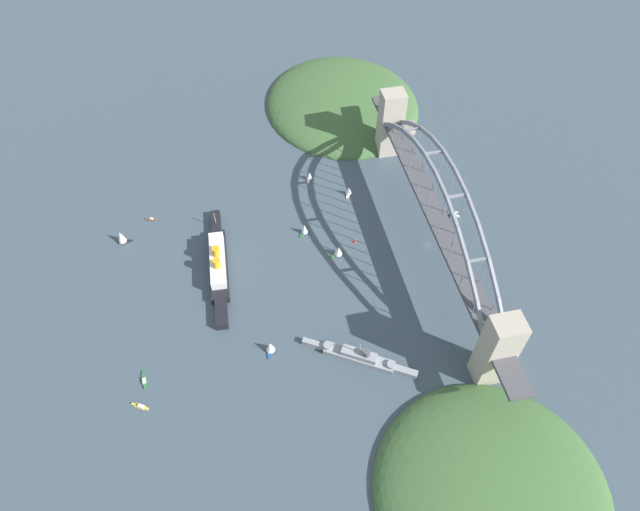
# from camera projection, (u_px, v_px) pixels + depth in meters

# --- Properties ---
(ground_plane) EXTENTS (1400.00, 1400.00, 0.00)m
(ground_plane) POSITION_uv_depth(u_px,v_px,m) (428.00, 244.00, 400.94)
(ground_plane) COLOR #3D4C56
(harbor_arch_bridge) EXTENTS (272.67, 18.27, 72.15)m
(harbor_arch_bridge) POSITION_uv_depth(u_px,v_px,m) (435.00, 215.00, 376.79)
(harbor_arch_bridge) COLOR #ADA38E
(harbor_arch_bridge) RESTS_ON ground
(headland_west_shore) EXTENTS (124.78, 126.22, 28.74)m
(headland_west_shore) POSITION_uv_depth(u_px,v_px,m) (495.00, 495.00, 292.07)
(headland_west_shore) COLOR #3D6033
(headland_west_shore) RESTS_ON ground
(headland_east_shore) EXTENTS (153.20, 137.33, 27.65)m
(headland_east_shore) POSITION_uv_depth(u_px,v_px,m) (345.00, 106.00, 505.03)
(headland_east_shore) COLOR #3D6033
(headland_east_shore) RESTS_ON ground
(ocean_liner) EXTENTS (102.02, 14.97, 18.79)m
(ocean_liner) POSITION_uv_depth(u_px,v_px,m) (218.00, 263.00, 382.88)
(ocean_liner) COLOR black
(ocean_liner) RESTS_ON ground
(naval_cruiser) EXTENTS (41.23, 64.98, 18.02)m
(naval_cruiser) POSITION_uv_depth(u_px,v_px,m) (360.00, 357.00, 339.86)
(naval_cruiser) COLOR gray
(naval_cruiser) RESTS_ON ground
(seaplane_taxiing_near_bridge) EXTENTS (8.13, 8.17, 5.10)m
(seaplane_taxiing_near_bridge) POSITION_uv_depth(u_px,v_px,m) (454.00, 215.00, 416.23)
(seaplane_taxiing_near_bridge) COLOR #B7B7B2
(seaplane_taxiing_near_bridge) RESTS_ON ground
(small_boat_0) EXTENTS (6.79, 7.91, 10.10)m
(small_boat_0) POSITION_uv_depth(u_px,v_px,m) (304.00, 229.00, 404.04)
(small_boat_0) COLOR #2D6B3D
(small_boat_0) RESTS_ON ground
(small_boat_1) EXTENTS (6.96, 10.20, 2.22)m
(small_boat_1) POSITION_uv_depth(u_px,v_px,m) (140.00, 406.00, 322.41)
(small_boat_1) COLOR gold
(small_boat_1) RESTS_ON ground
(small_boat_2) EXTENTS (6.19, 10.85, 11.94)m
(small_boat_2) POSITION_uv_depth(u_px,v_px,m) (121.00, 237.00, 398.08)
(small_boat_2) COLOR black
(small_boat_2) RESTS_ON ground
(small_boat_3) EXTENTS (8.23, 6.42, 8.37)m
(small_boat_3) POSITION_uv_depth(u_px,v_px,m) (349.00, 191.00, 430.01)
(small_boat_3) COLOR silver
(small_boat_3) RESTS_ON ground
(small_boat_4) EXTENTS (12.19, 3.35, 1.91)m
(small_boat_4) POSITION_uv_depth(u_px,v_px,m) (144.00, 380.00, 332.93)
(small_boat_4) COLOR #2D6B3D
(small_boat_4) RESTS_ON ground
(small_boat_5) EXTENTS (10.11, 7.24, 10.19)m
(small_boat_5) POSITION_uv_depth(u_px,v_px,m) (270.00, 347.00, 342.63)
(small_boat_5) COLOR #234C8C
(small_boat_5) RESTS_ON ground
(small_boat_6) EXTENTS (8.17, 6.21, 8.78)m
(small_boat_6) POSITION_uv_depth(u_px,v_px,m) (309.00, 176.00, 440.60)
(small_boat_6) COLOR silver
(small_boat_6) RESTS_ON ground
(small_boat_7) EXTENTS (6.56, 10.41, 10.60)m
(small_boat_7) POSITION_uv_depth(u_px,v_px,m) (338.00, 251.00, 390.99)
(small_boat_7) COLOR #2D6B3D
(small_boat_7) RESTS_ON ground
(small_boat_8) EXTENTS (4.13, 8.18, 2.12)m
(small_boat_8) POSITION_uv_depth(u_px,v_px,m) (151.00, 219.00, 415.46)
(small_boat_8) COLOR brown
(small_boat_8) RESTS_ON ground
(channel_marker_buoy) EXTENTS (2.20, 2.20, 2.75)m
(channel_marker_buoy) POSITION_uv_depth(u_px,v_px,m) (355.00, 241.00, 401.55)
(channel_marker_buoy) COLOR red
(channel_marker_buoy) RESTS_ON ground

